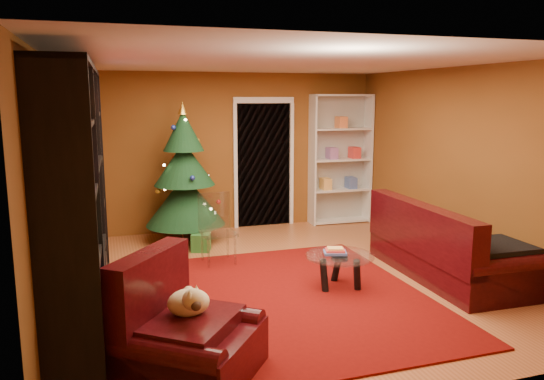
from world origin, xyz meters
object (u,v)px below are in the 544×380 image
object	(u,v)px
white_bookshelf	(340,160)
armchair	(192,329)
dog	(189,303)
sofa	(449,239)
christmas_tree	(184,174)
acrylic_chair	(218,233)
gift_box_green	(201,242)
coffee_table	(339,271)
rug	(287,298)
gift_box_red	(196,233)
media_unit	(76,198)

from	to	relation	value
white_bookshelf	armchair	distance (m)	5.66
dog	sofa	bearing A→B (deg)	-30.33
christmas_tree	acrylic_chair	size ratio (longest dim) A/B	2.53
dog	acrylic_chair	size ratio (longest dim) A/B	0.47
gift_box_green	armchair	distance (m)	3.55
christmas_tree	coffee_table	world-z (taller)	christmas_tree
rug	armchair	size ratio (longest dim) A/B	3.40
rug	white_bookshelf	xyz separation A→B (m)	(2.10, 3.17, 1.11)
gift_box_red	armchair	size ratio (longest dim) A/B	0.20
gift_box_red	acrylic_chair	world-z (taller)	acrylic_chair
christmas_tree	coffee_table	size ratio (longest dim) A/B	2.71
white_bookshelf	sofa	world-z (taller)	white_bookshelf
christmas_tree	armchair	size ratio (longest dim) A/B	2.09
sofa	media_unit	bearing A→B (deg)	91.46
rug	media_unit	bearing A→B (deg)	176.94
sofa	armchair	bearing A→B (deg)	114.28
media_unit	gift_box_green	xyz separation A→B (m)	(1.56, 2.03, -1.12)
dog	sofa	size ratio (longest dim) A/B	0.18
armchair	white_bookshelf	bearing A→B (deg)	0.88
white_bookshelf	coffee_table	xyz separation A→B (m)	(-1.41, -3.05, -0.91)
christmas_tree	rug	bearing A→B (deg)	-75.90
rug	armchair	distance (m)	1.87
gift_box_red	gift_box_green	bearing A→B (deg)	-92.72
gift_box_red	rug	bearing A→B (deg)	-79.12
rug	gift_box_red	size ratio (longest dim) A/B	17.25
media_unit	sofa	size ratio (longest dim) A/B	1.47
rug	media_unit	xyz separation A→B (m)	(-2.13, 0.11, 1.24)
coffee_table	acrylic_chair	xyz separation A→B (m)	(-1.15, 1.33, 0.22)
white_bookshelf	coffee_table	world-z (taller)	white_bookshelf
rug	dog	size ratio (longest dim) A/B	8.79
christmas_tree	gift_box_green	world-z (taller)	christmas_tree
rug	white_bookshelf	size ratio (longest dim) A/B	1.52
rug	white_bookshelf	world-z (taller)	white_bookshelf
media_unit	armchair	xyz separation A→B (m)	(0.87, -1.44, -0.84)
christmas_tree	gift_box_red	xyz separation A→B (m)	(0.15, 0.05, -0.94)
dog	coffee_table	xyz separation A→B (m)	(1.96, 1.38, -0.39)
gift_box_red	armchair	distance (m)	4.20
christmas_tree	gift_box_green	size ratio (longest dim) A/B	8.35
gift_box_green	coffee_table	distance (m)	2.38
sofa	acrylic_chair	bearing A→B (deg)	64.49
rug	acrylic_chair	xyz separation A→B (m)	(-0.46, 1.45, 0.42)
gift_box_green	rug	bearing A→B (deg)	-75.11
sofa	coffee_table	distance (m)	1.50
armchair	coffee_table	size ratio (longest dim) A/B	1.30
gift_box_red	white_bookshelf	size ratio (longest dim) A/B	0.09
coffee_table	media_unit	bearing A→B (deg)	-179.74
armchair	acrylic_chair	bearing A→B (deg)	21.51
dog	sofa	world-z (taller)	sofa
media_unit	coffee_table	distance (m)	3.00
gift_box_green	gift_box_red	bearing A→B (deg)	87.28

